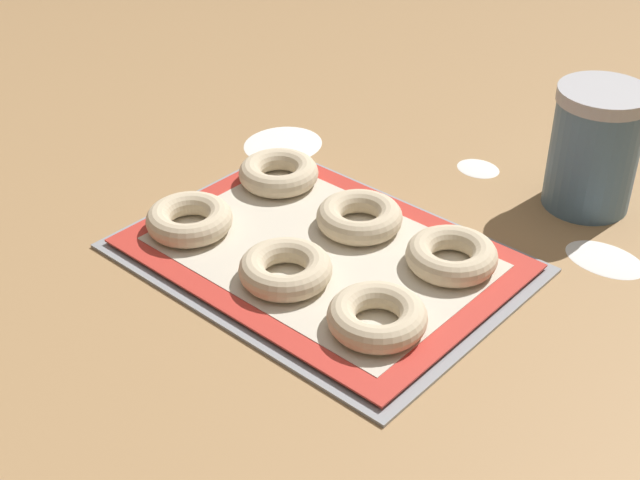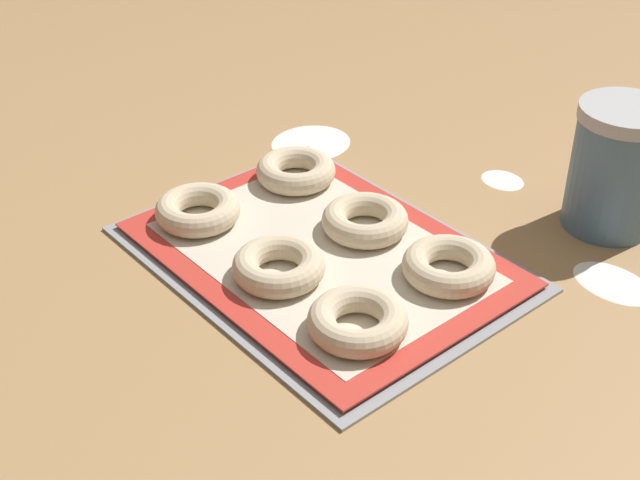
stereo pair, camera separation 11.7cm
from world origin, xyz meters
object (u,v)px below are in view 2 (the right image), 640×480
at_px(bagel_front_left, 198,210).
at_px(bagel_back_left, 296,171).
at_px(flour_canister, 617,167).
at_px(bagel_front_center, 279,266).
at_px(baking_tray, 320,256).
at_px(bagel_back_right, 449,266).
at_px(bagel_front_right, 358,321).
at_px(bagel_back_center, 365,220).

xyz_separation_m(bagel_front_left, bagel_back_left, (0.00, 0.15, 0.00)).
height_order(bagel_back_left, flour_canister, flour_canister).
bearing_deg(flour_canister, bagel_front_center, -112.75).
distance_m(bagel_front_left, flour_canister, 0.50).
bearing_deg(baking_tray, bagel_back_left, 150.60).
xyz_separation_m(baking_tray, bagel_back_right, (0.13, 0.07, 0.02)).
relative_size(bagel_front_right, bagel_back_right, 1.00).
bearing_deg(bagel_back_right, bagel_front_left, -152.37).
bearing_deg(bagel_front_center, bagel_front_right, 0.72).
distance_m(baking_tray, bagel_back_center, 0.07).
bearing_deg(bagel_front_left, bagel_back_center, 43.18).
bearing_deg(bagel_front_center, baking_tray, 98.02).
bearing_deg(bagel_back_right, baking_tray, -150.23).
height_order(bagel_front_left, bagel_back_right, same).
height_order(bagel_front_right, bagel_back_center, same).
xyz_separation_m(baking_tray, bagel_back_left, (-0.14, 0.08, 0.02)).
height_order(baking_tray, flour_canister, flour_canister).
distance_m(bagel_back_left, flour_canister, 0.39).
distance_m(bagel_front_left, bagel_front_center, 0.15).
xyz_separation_m(bagel_front_right, flour_canister, (0.03, 0.38, 0.05)).
xyz_separation_m(bagel_back_center, flour_canister, (0.17, 0.25, 0.05)).
bearing_deg(flour_canister, bagel_front_right, -95.09).
bearing_deg(bagel_front_left, flour_canister, 50.68).
relative_size(bagel_back_center, bagel_back_right, 1.00).
distance_m(bagel_front_right, flour_canister, 0.38).
bearing_deg(bagel_front_left, baking_tray, 25.64).
bearing_deg(bagel_back_center, bagel_back_right, 2.84).
distance_m(bagel_front_right, bagel_back_center, 0.19).
distance_m(bagel_front_center, flour_canister, 0.42).
xyz_separation_m(bagel_front_center, bagel_back_center, (-0.01, 0.14, 0.00)).
xyz_separation_m(bagel_back_left, flour_canister, (0.31, 0.23, 0.05)).
height_order(bagel_front_left, bagel_front_right, same).
bearing_deg(bagel_back_center, flour_canister, 55.73).
distance_m(bagel_front_center, bagel_back_left, 0.21).
relative_size(bagel_front_left, bagel_front_center, 1.00).
bearing_deg(baking_tray, bagel_back_center, 88.67).
bearing_deg(bagel_front_right, bagel_back_center, 135.11).
relative_size(bagel_front_center, bagel_back_left, 1.00).
height_order(baking_tray, bagel_back_center, bagel_back_center).
xyz_separation_m(bagel_front_right, bagel_back_left, (-0.28, 0.15, 0.00)).
relative_size(bagel_front_center, bagel_front_right, 1.00).
height_order(bagel_front_left, bagel_back_center, same).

